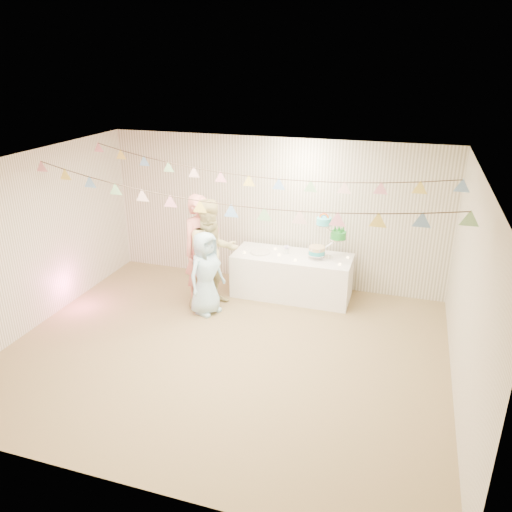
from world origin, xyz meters
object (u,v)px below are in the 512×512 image
(cake_stand, at_px, (327,237))
(person_adult_b, at_px, (212,254))
(person_adult_a, at_px, (202,250))
(table, at_px, (292,275))
(person_child, at_px, (206,273))

(cake_stand, distance_m, person_adult_b, 1.88)
(person_adult_b, bearing_deg, person_adult_a, 124.87)
(person_adult_a, relative_size, person_adult_b, 1.03)
(person_adult_b, bearing_deg, cake_stand, -18.27)
(cake_stand, bearing_deg, table, -174.81)
(cake_stand, bearing_deg, person_child, -148.44)
(cake_stand, distance_m, person_adult_a, 2.04)
(person_adult_a, height_order, person_adult_b, person_adult_a)
(person_adult_a, distance_m, person_adult_b, 0.21)
(cake_stand, height_order, person_adult_b, person_adult_b)
(person_adult_a, relative_size, person_child, 1.35)
(cake_stand, bearing_deg, person_adult_a, -159.86)
(cake_stand, bearing_deg, person_adult_b, -156.39)
(cake_stand, relative_size, person_adult_b, 0.40)
(table, bearing_deg, person_child, -139.18)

